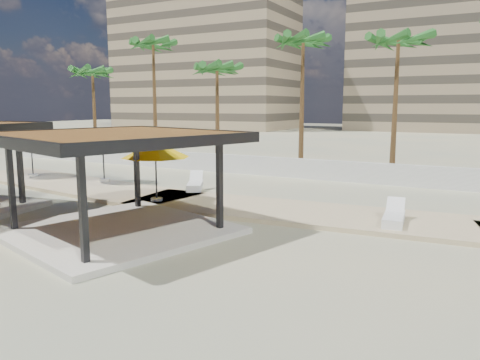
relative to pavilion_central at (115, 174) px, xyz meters
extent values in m
plane|color=#C6B583|center=(2.94, -1.38, -2.08)|extent=(200.00, 200.00, 0.00)
cube|color=#C6B284|center=(-9.06, 6.12, -2.02)|extent=(16.40, 6.19, 0.24)
cube|color=#C6B284|center=(4.94, 5.62, -2.02)|extent=(16.24, 5.11, 0.24)
cube|color=silver|center=(2.94, 14.62, -1.48)|extent=(56.00, 0.30, 1.20)
cube|color=#937F60|center=(-39.06, 66.62, 12.92)|extent=(34.00, 16.00, 30.00)
cube|color=#847259|center=(6.94, 76.62, 11.92)|extent=(38.00, 16.00, 28.00)
cube|color=beige|center=(0.00, 0.00, -1.98)|extent=(8.10, 8.10, 0.20)
cube|color=black|center=(-3.07, -1.72, -0.39)|extent=(0.22, 0.22, 2.98)
cube|color=black|center=(-1.72, 3.07, -0.39)|extent=(0.22, 0.22, 2.98)
cube|color=black|center=(1.72, -3.07, -0.39)|extent=(0.22, 0.22, 2.98)
cube|color=black|center=(3.07, 1.72, -0.39)|extent=(0.22, 0.22, 2.98)
cube|color=brown|center=(0.00, 0.00, 1.24)|extent=(8.34, 8.34, 0.28)
cube|color=black|center=(-0.92, -3.25, 1.24)|extent=(6.63, 1.98, 0.34)
cube|color=black|center=(0.92, 3.25, 1.24)|extent=(6.63, 1.98, 0.34)
cube|color=black|center=(-3.25, 0.92, 1.24)|extent=(1.98, 6.63, 0.34)
cube|color=black|center=(3.25, -0.92, 1.24)|extent=(1.98, 6.63, 0.34)
cube|color=black|center=(-6.51, 1.19, -0.31)|extent=(0.22, 0.22, 3.13)
cylinder|color=beige|center=(-12.93, 6.73, -1.84)|extent=(0.54, 0.54, 0.13)
cylinder|color=#262628|center=(-12.93, 6.73, -0.60)|extent=(0.08, 0.08, 2.61)
cone|color=#0326CE|center=(-12.93, 6.73, 0.52)|extent=(3.79, 3.79, 0.76)
cylinder|color=beige|center=(-1.80, 4.42, -1.84)|extent=(0.51, 0.51, 0.12)
cylinder|color=#262628|center=(-1.80, 4.42, -0.67)|extent=(0.07, 0.07, 2.46)
cone|color=yellow|center=(-1.80, 4.42, 0.39)|extent=(3.07, 3.07, 0.72)
cylinder|color=beige|center=(-7.83, 7.38, -1.83)|extent=(0.57, 0.57, 0.14)
cylinder|color=#262628|center=(-7.83, 7.38, -0.54)|extent=(0.08, 0.08, 2.72)
cone|color=#0326CE|center=(-7.83, 7.38, 0.63)|extent=(4.32, 4.32, 0.79)
cube|color=white|center=(-1.96, 7.69, -1.76)|extent=(1.59, 2.10, 0.28)
cube|color=white|center=(-1.96, 7.69, -1.59)|extent=(1.59, 2.10, 0.06)
cube|color=white|center=(-2.33, 8.38, -1.35)|extent=(0.91, 0.93, 0.51)
cube|color=white|center=(8.21, 5.21, -1.77)|extent=(0.89, 2.01, 0.27)
cube|color=white|center=(8.21, 5.21, -1.60)|extent=(0.89, 2.01, 0.06)
cube|color=white|center=(8.13, 5.97, -1.37)|extent=(0.71, 0.74, 0.49)
cone|color=brown|center=(-18.06, 16.92, 1.52)|extent=(0.36, 0.36, 7.21)
ellipsoid|color=#226022|center=(-18.06, 16.92, 4.88)|extent=(3.00, 3.00, 1.80)
cone|color=brown|center=(-12.06, 17.32, 2.47)|extent=(0.36, 0.36, 9.11)
ellipsoid|color=#226022|center=(-12.06, 17.32, 6.78)|extent=(3.00, 3.00, 1.80)
cone|color=brown|center=(-6.06, 16.72, 1.44)|extent=(0.36, 0.36, 7.04)
ellipsoid|color=#226022|center=(-6.06, 16.72, 4.70)|extent=(3.00, 3.00, 1.80)
cone|color=brown|center=(-0.06, 17.52, 2.23)|extent=(0.36, 0.36, 8.62)
ellipsoid|color=#226022|center=(-0.06, 17.52, 6.29)|extent=(3.00, 3.00, 1.80)
cone|color=brown|center=(5.94, 17.02, 2.04)|extent=(0.36, 0.36, 8.24)
ellipsoid|color=#226022|center=(5.94, 17.02, 5.91)|extent=(3.00, 3.00, 1.80)
camera|label=1|loc=(11.10, -11.71, 2.28)|focal=35.00mm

